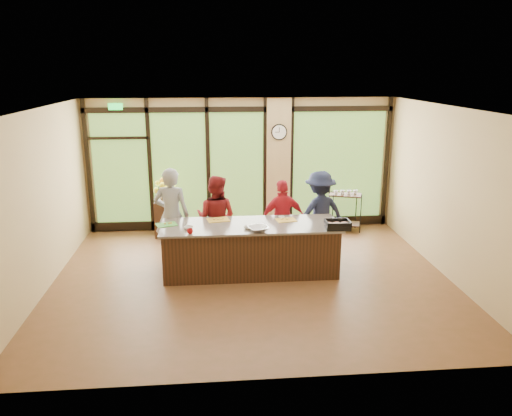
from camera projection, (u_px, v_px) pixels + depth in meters
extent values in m
plane|color=brown|center=(252.00, 278.00, 8.92)|extent=(7.00, 7.00, 0.00)
plane|color=silver|center=(252.00, 108.00, 8.11)|extent=(7.00, 7.00, 0.00)
plane|color=tan|center=(241.00, 165.00, 11.39)|extent=(7.00, 0.00, 7.00)
plane|color=tan|center=(40.00, 202.00, 8.21)|extent=(0.00, 6.00, 6.00)
plane|color=tan|center=(449.00, 193.00, 8.81)|extent=(0.00, 6.00, 6.00)
cube|color=tan|center=(278.00, 165.00, 11.40)|extent=(0.55, 0.12, 3.00)
cube|color=black|center=(241.00, 109.00, 11.00)|extent=(6.90, 0.08, 0.12)
cube|color=black|center=(242.00, 223.00, 11.71)|extent=(6.90, 0.08, 0.20)
cube|color=#19D83F|center=(115.00, 107.00, 10.70)|extent=(0.30, 0.04, 0.14)
cube|color=#386C25|center=(121.00, 169.00, 11.14)|extent=(1.20, 0.02, 2.50)
cube|color=#386C25|center=(179.00, 168.00, 11.25)|extent=(1.20, 0.02, 2.50)
cube|color=#386C25|center=(237.00, 167.00, 11.36)|extent=(1.20, 0.02, 2.50)
cube|color=#386C25|center=(338.00, 165.00, 11.57)|extent=(2.10, 0.02, 2.50)
cube|color=black|center=(88.00, 168.00, 11.05)|extent=(0.08, 0.08, 3.00)
cube|color=black|center=(150.00, 167.00, 11.16)|extent=(0.08, 0.08, 3.00)
cube|color=black|center=(208.00, 166.00, 11.28)|extent=(0.08, 0.08, 3.00)
cube|color=black|center=(265.00, 165.00, 11.39)|extent=(0.08, 0.08, 3.00)
cube|color=black|center=(291.00, 164.00, 11.44)|extent=(0.08, 0.08, 3.00)
cube|color=black|center=(387.00, 163.00, 11.63)|extent=(0.08, 0.08, 3.00)
cube|color=#331B11|center=(251.00, 249.00, 9.09)|extent=(3.10, 1.00, 0.88)
cube|color=gray|center=(250.00, 225.00, 8.96)|extent=(3.20, 1.10, 0.04)
cylinder|color=black|center=(279.00, 132.00, 11.13)|extent=(0.36, 0.04, 0.36)
cylinder|color=white|center=(279.00, 132.00, 11.12)|extent=(0.31, 0.01, 0.31)
cube|color=black|center=(279.00, 130.00, 11.10)|extent=(0.01, 0.00, 0.11)
cube|color=black|center=(277.00, 132.00, 11.11)|extent=(0.09, 0.00, 0.01)
imported|color=gray|center=(172.00, 215.00, 9.49)|extent=(0.74, 0.55, 1.85)
imported|color=maroon|center=(216.00, 218.00, 9.65)|extent=(0.99, 0.89, 1.67)
imported|color=#B01B28|center=(283.00, 219.00, 9.77)|extent=(0.97, 0.55, 1.56)
imported|color=#181D36|center=(320.00, 213.00, 9.93)|extent=(1.23, 0.93, 1.69)
cube|color=black|center=(338.00, 226.00, 8.72)|extent=(0.44, 0.35, 0.08)
imported|color=silver|center=(258.00, 229.00, 8.57)|extent=(0.44, 0.44, 0.08)
cube|color=green|center=(167.00, 225.00, 8.93)|extent=(0.42, 0.37, 0.01)
cube|color=gold|center=(218.00, 220.00, 9.21)|extent=(0.45, 0.37, 0.01)
cube|color=gold|center=(286.00, 220.00, 9.20)|extent=(0.40, 0.33, 0.01)
imported|color=silver|center=(188.00, 228.00, 8.69)|extent=(0.16, 0.16, 0.05)
imported|color=silver|center=(248.00, 228.00, 8.71)|extent=(0.16, 0.16, 0.04)
imported|color=silver|center=(281.00, 217.00, 9.33)|extent=(0.14, 0.14, 0.03)
imported|color=#A51014|center=(190.00, 231.00, 8.44)|extent=(0.14, 0.14, 0.08)
cube|color=#331B11|center=(167.00, 219.00, 11.01)|extent=(0.51, 0.51, 0.82)
imported|color=olive|center=(165.00, 195.00, 10.87)|extent=(0.28, 0.28, 0.27)
cube|color=#331B11|center=(344.00, 223.00, 11.48)|extent=(0.80, 0.61, 0.03)
cube|color=#331B11|center=(345.00, 195.00, 11.30)|extent=(0.80, 0.61, 0.03)
cylinder|color=black|center=(332.00, 214.00, 11.20)|extent=(0.02, 0.02, 0.91)
cylinder|color=black|center=(361.00, 214.00, 11.26)|extent=(0.02, 0.02, 0.91)
cylinder|color=black|center=(329.00, 210.00, 11.55)|extent=(0.02, 0.02, 0.91)
cylinder|color=black|center=(356.00, 209.00, 11.61)|extent=(0.02, 0.02, 0.91)
imported|color=silver|center=(336.00, 192.00, 11.26)|extent=(0.13, 0.13, 0.09)
imported|color=silver|center=(342.00, 192.00, 11.27)|extent=(0.13, 0.13, 0.09)
imported|color=silver|center=(349.00, 192.00, 11.29)|extent=(0.13, 0.13, 0.09)
imported|color=silver|center=(355.00, 192.00, 11.30)|extent=(0.13, 0.13, 0.09)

